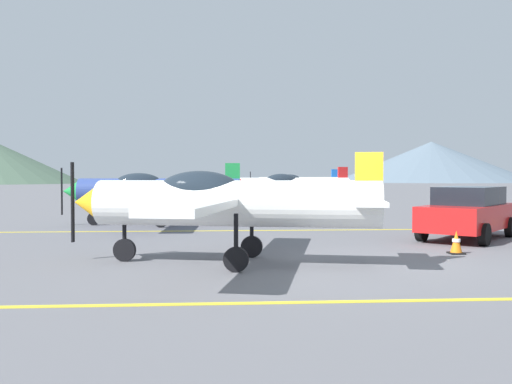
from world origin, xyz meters
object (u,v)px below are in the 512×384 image
Objects in this scene: airplane_near at (224,202)px; traffic_cone_side at (456,242)px; airplane_back at (296,183)px; airplane_far at (291,186)px; car_sedan at (468,212)px; airplane_mid at (153,190)px.

airplane_near is 6.05m from traffic_cone_side.
airplane_back is at bearing 78.89° from airplane_near.
airplane_far is at bearing -99.51° from airplane_back.
airplane_near is at bearing -102.13° from airplane_far.
car_sedan is at bearing 60.78° from traffic_cone_side.
airplane_mid is 1.00× the size of airplane_back.
car_sedan is (10.31, -5.53, -0.54)m from airplane_mid.
car_sedan is at bearing -28.21° from airplane_mid.
airplane_mid is 21.70m from airplane_back.
traffic_cone_side is at bearing 11.19° from airplane_near.
airplane_mid is (-2.71, 9.83, 0.00)m from airplane_near.
airplane_mid is at bearing 134.57° from traffic_cone_side.
airplane_mid is 1.87× the size of car_sedan.
airplane_near and airplane_far have the same top height.
airplane_back reaches higher than car_sedan.
airplane_near is 18.48m from airplane_far.
traffic_cone_side is at bearing -45.43° from airplane_mid.
traffic_cone_side is at bearing -119.22° from car_sedan.
airplane_back is (1.96, 11.71, 0.00)m from airplane_far.
airplane_near is at bearing -74.57° from airplane_mid.
airplane_far reaches higher than traffic_cone_side.
airplane_mid reaches higher than traffic_cone_side.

